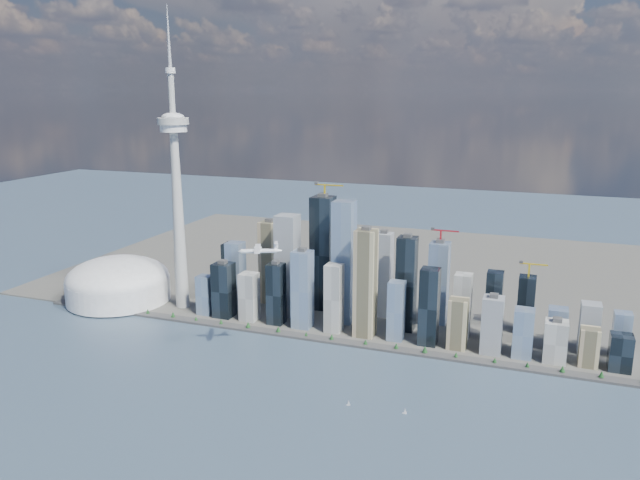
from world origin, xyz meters
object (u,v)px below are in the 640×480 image
(airplane, at_px, (260,250))
(sailboat_west, at_px, (348,404))
(dome_stadium, at_px, (118,282))
(sailboat_east, at_px, (405,412))
(needle_tower, at_px, (177,187))

(airplane, xyz_separation_m, sailboat_west, (154.60, -60.57, -182.65))
(dome_stadium, distance_m, sailboat_west, 609.56)
(dome_stadium, relative_size, sailboat_west, 24.26)
(airplane, relative_size, sailboat_east, 7.06)
(sailboat_east, bearing_deg, sailboat_west, -171.91)
(sailboat_east, bearing_deg, needle_tower, 157.68)
(needle_tower, relative_size, dome_stadium, 2.75)
(needle_tower, height_order, airplane, needle_tower)
(dome_stadium, distance_m, airplane, 466.04)
(airplane, distance_m, sailboat_west, 246.84)
(dome_stadium, bearing_deg, needle_tower, 4.09)
(needle_tower, bearing_deg, airplane, -36.90)
(airplane, bearing_deg, dome_stadium, 131.21)
(airplane, bearing_deg, sailboat_east, -37.66)
(needle_tower, bearing_deg, dome_stadium, -175.91)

